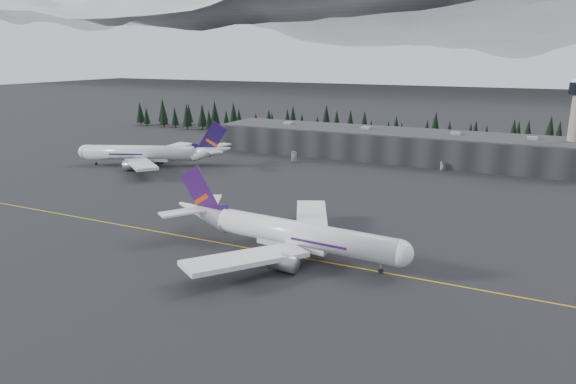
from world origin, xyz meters
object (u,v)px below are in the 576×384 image
at_px(terminal, 387,144).
at_px(gse_vehicle_a, 294,161).
at_px(jet_main, 284,232).
at_px(jet_parked, 153,153).
at_px(gse_vehicle_b, 442,169).

xyz_separation_m(terminal, gse_vehicle_a, (-33.56, -28.57, -5.58)).
height_order(jet_main, jet_parked, jet_parked).
relative_size(jet_parked, gse_vehicle_b, 17.07).
bearing_deg(gse_vehicle_a, gse_vehicle_b, 2.99).
relative_size(jet_parked, gse_vehicle_a, 12.32).
distance_m(jet_parked, gse_vehicle_b, 120.91).
bearing_deg(gse_vehicle_a, jet_main, -74.48).
xyz_separation_m(jet_main, gse_vehicle_b, (19.01, 109.17, -4.67)).
bearing_deg(jet_main, jet_parked, 149.21).
bearing_deg(terminal, jet_parked, -144.47).
bearing_deg(jet_main, gse_vehicle_b, 84.24).
height_order(gse_vehicle_a, gse_vehicle_b, gse_vehicle_a).
height_order(terminal, jet_main, jet_main).
xyz_separation_m(jet_parked, gse_vehicle_a, (51.22, 31.97, -4.77)).
relative_size(terminal, gse_vehicle_a, 30.99).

